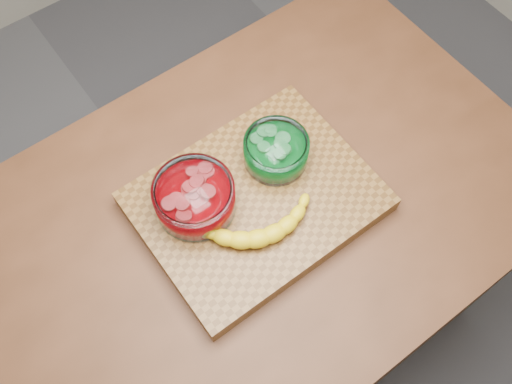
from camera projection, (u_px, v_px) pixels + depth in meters
ground at (256, 321)px, 1.95m from camera, size 3.50×3.50×0.00m
counter at (256, 278)px, 1.55m from camera, size 1.20×0.80×0.90m
cutting_board at (256, 201)px, 1.14m from camera, size 0.45×0.35×0.04m
bowl_red at (195, 198)px, 1.08m from camera, size 0.15×0.15×0.07m
bowl_green at (276, 151)px, 1.13m from camera, size 0.13×0.13×0.06m
banana at (254, 215)px, 1.08m from camera, size 0.25×0.16×0.04m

